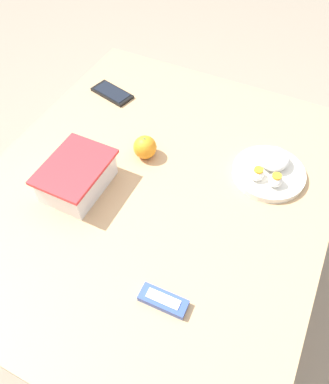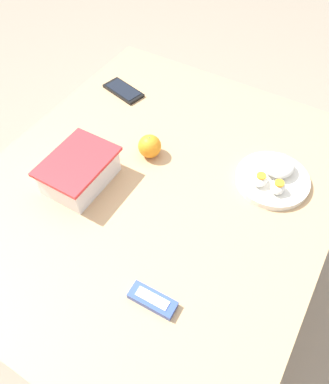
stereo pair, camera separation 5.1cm
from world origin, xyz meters
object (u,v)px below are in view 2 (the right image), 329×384
object	(u,v)px
orange_fruit	(150,146)
cell_phone	(123,91)
rice_plate	(274,176)
candy_bar	(153,300)
food_container	(80,172)

from	to	relation	value
orange_fruit	cell_phone	bearing A→B (deg)	48.97
orange_fruit	cell_phone	xyz separation A→B (m)	(0.21, 0.24, -0.03)
rice_plate	candy_bar	size ratio (longest dim) A/B	1.85
rice_plate	candy_bar	xyz separation A→B (m)	(-0.48, 0.10, -0.01)
orange_fruit	cell_phone	distance (m)	0.32
food_container	rice_plate	distance (m)	0.54
candy_bar	cell_phone	bearing A→B (deg)	39.46
orange_fruit	rice_plate	size ratio (longest dim) A/B	0.33
food_container	candy_bar	bearing A→B (deg)	-118.99
orange_fruit	candy_bar	world-z (taller)	orange_fruit
food_container	candy_bar	size ratio (longest dim) A/B	1.83
rice_plate	cell_phone	world-z (taller)	rice_plate
candy_bar	cell_phone	distance (m)	0.77
food_container	rice_plate	xyz separation A→B (m)	(0.28, -0.46, -0.02)
rice_plate	candy_bar	world-z (taller)	rice_plate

